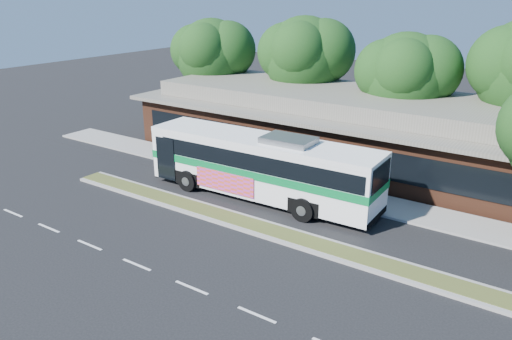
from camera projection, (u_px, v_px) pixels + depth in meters
name	position (u px, v px, depth m)	size (l,w,h in m)	color
ground	(264.00, 237.00, 22.89)	(120.00, 120.00, 0.00)	black
median_strip	(271.00, 231.00, 23.33)	(26.00, 1.10, 0.15)	#444E21
sidewalk	(327.00, 192.00, 27.84)	(44.00, 2.60, 0.12)	gray
parking_lot	(146.00, 131.00, 40.19)	(14.00, 12.00, 0.01)	black
plaza_building	(374.00, 130.00, 32.26)	(33.20, 11.20, 4.45)	#512919
tree_bg_a	(217.00, 53.00, 40.38)	(6.47, 5.80, 8.63)	black
tree_bg_b	(310.00, 55.00, 36.82)	(6.69, 6.00, 9.00)	black
tree_bg_c	(412.00, 74.00, 32.01)	(6.24, 5.60, 8.26)	black
transit_bus	(262.00, 162.00, 26.53)	(13.23, 3.35, 3.69)	white
sedan	(217.00, 149.00, 33.56)	(1.75, 4.30, 1.25)	#A9ACB0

